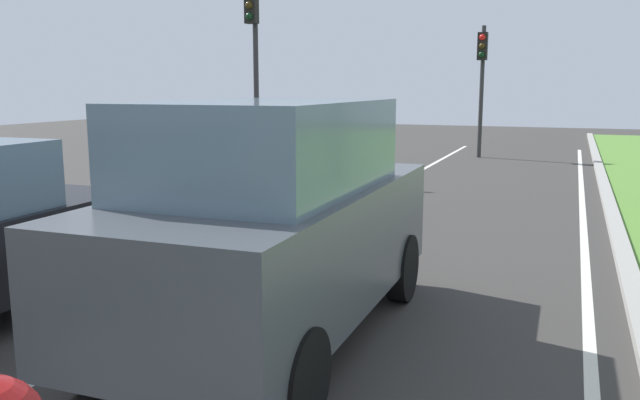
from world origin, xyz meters
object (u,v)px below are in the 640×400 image
Objects in this scene: car_hatchback_far at (248,170)px; traffic_light_far_median at (482,69)px; traffic_light_overhead_left at (254,44)px; car_suv_ahead at (273,221)px.

traffic_light_far_median is (2.57, 11.99, 2.10)m from car_hatchback_far.
traffic_light_overhead_left is at bearing -126.64° from traffic_light_far_median.
car_suv_ahead is 0.86× the size of traffic_light_overhead_left.
car_hatchback_far is at bearing -102.09° from traffic_light_far_median.
car_suv_ahead is 17.28m from traffic_light_far_median.
traffic_light_overhead_left reaches higher than car_suv_ahead.
car_hatchback_far is 6.33m from traffic_light_overhead_left.
car_hatchback_far is (-2.96, 5.20, -0.28)m from car_suv_ahead.
traffic_light_far_median is (-0.39, 17.18, 1.81)m from car_suv_ahead.
traffic_light_far_median is (5.04, 6.78, -0.52)m from traffic_light_overhead_left.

